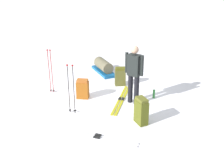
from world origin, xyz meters
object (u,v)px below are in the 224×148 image
backpack_bright (141,111)px  ski_poles_planted_near (50,69)px  ski_pair_near (121,99)px  backpack_small_spare (120,77)px  ski_poles_planted_far (71,87)px  ski_pair_far (97,137)px  backpack_large_dark (83,89)px  gear_sled (104,67)px  thermos_bottle (154,94)px  skier_standing (134,72)px

backpack_bright → ski_poles_planted_near: ski_poles_planted_near is taller
ski_pair_near → backpack_bright: bearing=138.1°
backpack_small_spare → ski_poles_planted_far: 2.31m
backpack_bright → ski_poles_planted_far: size_ratio=0.51×
backpack_small_spare → ski_poles_planted_near: (1.62, 1.51, 0.46)m
ski_pair_near → ski_poles_planted_near: size_ratio=1.37×
ski_pair_far → backpack_large_dark: (1.44, -1.52, 0.28)m
ski_pair_near → backpack_bright: size_ratio=2.75×
ski_pair_far → backpack_large_dark: backpack_large_dark is taller
ski_pair_near → ski_poles_planted_near: bearing=14.9°
backpack_bright → gear_sled: backpack_bright is taller
ski_pair_near → thermos_bottle: bearing=-143.7°
ski_pair_far → backpack_bright: 1.27m
backpack_small_spare → ski_poles_planted_near: bearing=43.0°
ski_pair_near → backpack_small_spare: (0.52, -0.94, 0.29)m
gear_sled → thermos_bottle: gear_sled is taller
backpack_small_spare → ski_poles_planted_far: bearing=82.6°
ski_poles_planted_far → thermos_bottle: size_ratio=5.27×
ski_pair_far → backpack_small_spare: (0.90, -2.90, 0.29)m
ski_pair_far → gear_sled: size_ratio=1.46×
ski_pair_near → backpack_bright: (-1.01, 0.90, 0.33)m
skier_standing → ski_pair_near: 1.02m
skier_standing → ski_poles_planted_far: skier_standing is taller
skier_standing → thermos_bottle: 1.09m
ski_poles_planted_far → gear_sled: 3.13m
ski_pair_near → backpack_bright: backpack_bright is taller
ski_pair_near → backpack_small_spare: bearing=-61.0°
skier_standing → ski_poles_planted_far: bearing=47.5°
backpack_small_spare → ski_poles_planted_far: (0.29, 2.24, 0.45)m
ski_pair_far → backpack_large_dark: size_ratio=3.23×
ski_poles_planted_near → ski_pair_near: bearing=-165.1°
backpack_large_dark → skier_standing: bearing=-162.9°
gear_sled → backpack_large_dark: bearing=104.1°
ski_pair_near → ski_poles_planted_far: (0.81, 1.30, 0.75)m
ski_pair_near → ski_poles_planted_near: 2.34m
backpack_large_dark → backpack_small_spare: bearing=-111.4°
backpack_large_dark → ski_poles_planted_near: bearing=6.9°
backpack_bright → gear_sled: bearing=-44.8°
skier_standing → ski_poles_planted_near: bearing=12.8°
ski_pair_near → ski_pair_far: same height
backpack_bright → ski_poles_planted_near: (3.15, -0.33, 0.43)m
skier_standing → backpack_large_dark: size_ratio=2.85×
ski_poles_planted_near → thermos_bottle: 3.22m
thermos_bottle → backpack_bright: bearing=98.1°
ski_poles_planted_near → ski_pair_far: bearing=151.2°
ski_pair_near → backpack_large_dark: 1.19m
gear_sled → ski_poles_planted_far: bearing=104.7°
thermos_bottle → ski_poles_planted_far: bearing=49.5°
backpack_small_spare → backpack_large_dark: bearing=68.6°
backpack_bright → ski_pair_far: bearing=59.1°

